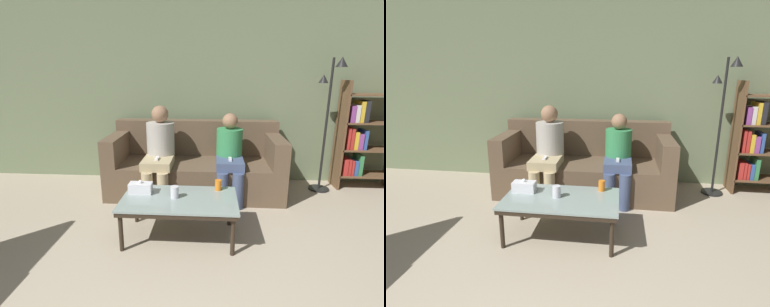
% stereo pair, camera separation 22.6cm
% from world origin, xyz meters
% --- Properties ---
extents(wall_back, '(12.00, 0.06, 2.60)m').
position_xyz_m(wall_back, '(0.00, 3.45, 1.30)').
color(wall_back, '#707F5B').
rests_on(wall_back, ground_plane).
extents(couch, '(2.18, 0.88, 0.90)m').
position_xyz_m(couch, '(0.00, 2.94, 0.33)').
color(couch, brown).
rests_on(couch, ground_plane).
extents(coffee_table, '(1.07, 0.63, 0.40)m').
position_xyz_m(coffee_table, '(-0.08, 1.76, 0.36)').
color(coffee_table, '#8C9E99').
rests_on(coffee_table, ground_plane).
extents(cup_near_left, '(0.06, 0.06, 0.10)m').
position_xyz_m(cup_near_left, '(0.28, 1.98, 0.45)').
color(cup_near_left, orange).
rests_on(cup_near_left, coffee_table).
extents(cup_near_right, '(0.08, 0.08, 0.11)m').
position_xyz_m(cup_near_right, '(-0.12, 1.77, 0.46)').
color(cup_near_right, silver).
rests_on(cup_near_right, coffee_table).
extents(tissue_box, '(0.22, 0.12, 0.13)m').
position_xyz_m(tissue_box, '(-0.47, 1.86, 0.45)').
color(tissue_box, white).
rests_on(tissue_box, coffee_table).
extents(bookshelf, '(0.75, 0.32, 1.43)m').
position_xyz_m(bookshelf, '(2.19, 3.22, 0.69)').
color(bookshelf, brown).
rests_on(bookshelf, ground_plane).
extents(standing_lamp, '(0.31, 0.26, 1.71)m').
position_xyz_m(standing_lamp, '(1.68, 3.08, 1.05)').
color(standing_lamp, black).
rests_on(standing_lamp, ground_plane).
extents(seated_person_left_end, '(0.35, 0.70, 1.13)m').
position_xyz_m(seated_person_left_end, '(-0.43, 2.73, 0.61)').
color(seated_person_left_end, tan).
rests_on(seated_person_left_end, ground_plane).
extents(seated_person_mid_left, '(0.32, 0.63, 1.05)m').
position_xyz_m(seated_person_mid_left, '(0.43, 2.72, 0.56)').
color(seated_person_mid_left, '#47567A').
rests_on(seated_person_mid_left, ground_plane).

